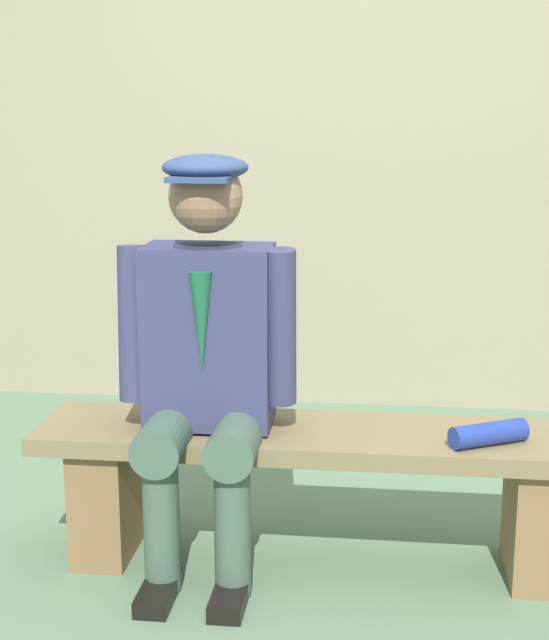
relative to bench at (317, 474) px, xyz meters
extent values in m
plane|color=#557355|center=(0.00, 0.00, -0.30)|extent=(30.00, 30.00, 0.00)
cube|color=brown|center=(0.00, 0.00, 0.12)|extent=(1.79, 0.40, 0.06)
cube|color=brown|center=(-0.69, 0.00, -0.11)|extent=(0.17, 0.34, 0.40)
cube|color=brown|center=(0.69, 0.00, -0.11)|extent=(0.17, 0.34, 0.40)
cube|color=#313356|center=(0.34, 0.00, 0.44)|extent=(0.39, 0.23, 0.57)
cylinder|color=#1E2338|center=(0.34, 0.00, 0.70)|extent=(0.22, 0.22, 0.06)
cone|color=#195938|center=(0.34, 0.12, 0.51)|extent=(0.07, 0.07, 0.31)
sphere|color=#8C664C|center=(0.34, 0.02, 0.88)|extent=(0.23, 0.23, 0.23)
ellipsoid|color=navy|center=(0.34, 0.02, 0.97)|extent=(0.26, 0.26, 0.08)
cube|color=navy|center=(0.34, 0.12, 0.94)|extent=(0.18, 0.10, 0.02)
cylinder|color=#3D5546|center=(0.23, 0.12, 0.16)|extent=(0.15, 0.39, 0.15)
cylinder|color=#3D5546|center=(0.23, 0.24, -0.07)|extent=(0.11, 0.11, 0.46)
cube|color=black|center=(0.23, 0.30, -0.28)|extent=(0.10, 0.24, 0.05)
cylinder|color=#313356|center=(0.12, 0.04, 0.49)|extent=(0.10, 0.13, 0.49)
cylinder|color=#3D5546|center=(0.45, 0.12, 0.16)|extent=(0.15, 0.39, 0.15)
cylinder|color=#3D5546|center=(0.45, 0.24, -0.07)|extent=(0.11, 0.11, 0.46)
cube|color=black|center=(0.45, 0.30, -0.28)|extent=(0.10, 0.24, 0.05)
cylinder|color=#313356|center=(0.57, 0.04, 0.49)|extent=(0.11, 0.15, 0.49)
cylinder|color=navy|center=(-0.52, 0.08, 0.18)|extent=(0.25, 0.18, 0.07)
cube|color=gray|center=(0.00, -1.82, 0.73)|extent=(12.00, 0.24, 2.08)
camera|label=1|loc=(-0.20, 2.81, 1.14)|focal=52.91mm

